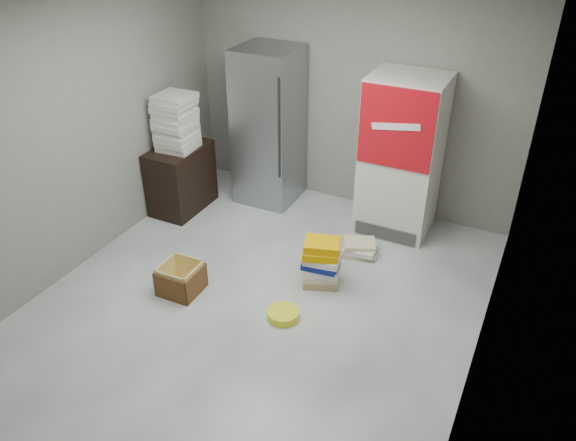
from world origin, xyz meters
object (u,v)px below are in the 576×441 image
at_px(steel_fridge, 269,127).
at_px(coke_cooler, 401,156).
at_px(cardboard_box, 181,280).
at_px(wood_shelf, 181,178).
at_px(phonebook_stack_main, 322,263).

distance_m(steel_fridge, coke_cooler, 1.65).
bearing_deg(coke_cooler, cardboard_box, -125.69).
bearing_deg(wood_shelf, steel_fridge, 41.31).
bearing_deg(phonebook_stack_main, cardboard_box, -161.32).
xyz_separation_m(steel_fridge, wood_shelf, (-0.83, -0.73, -0.55)).
distance_m(wood_shelf, cardboard_box, 1.71).
bearing_deg(wood_shelf, phonebook_stack_main, -17.28).
relative_size(steel_fridge, cardboard_box, 4.92).
bearing_deg(cardboard_box, wood_shelf, 123.28).
relative_size(coke_cooler, phonebook_stack_main, 3.55).
distance_m(coke_cooler, wood_shelf, 2.63).
bearing_deg(cardboard_box, steel_fridge, 92.15).
bearing_deg(cardboard_box, coke_cooler, 52.93).
distance_m(steel_fridge, wood_shelf, 1.23).
height_order(steel_fridge, wood_shelf, steel_fridge).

